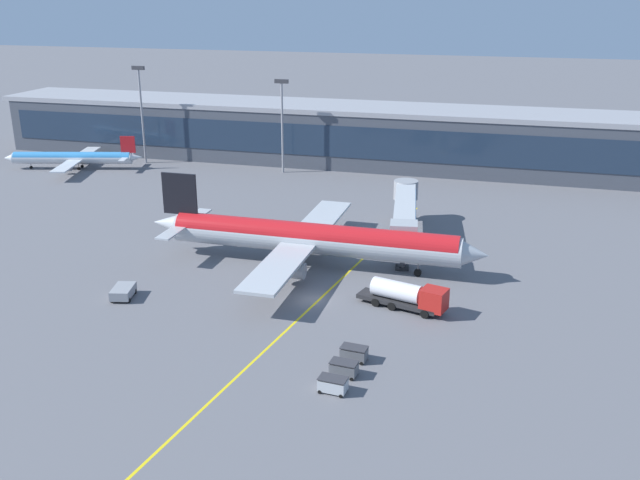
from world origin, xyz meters
TOP-DOWN VIEW (x-y plane):
  - ground_plane at (0.00, 0.00)m, footprint 700.00×700.00m
  - apron_lead_in_line at (1.02, 2.00)m, footprint 11.65×79.23m
  - terminal_building at (-12.48, 71.23)m, footprint 160.40×17.09m
  - main_airliner at (-3.38, 10.87)m, footprint 46.88×37.22m
  - jet_bridge at (7.16, 24.28)m, footprint 7.08×25.19m
  - fuel_tanker at (11.48, 0.43)m, footprint 11.08×5.22m
  - pushback_tug at (-22.37, -5.59)m, footprint 3.13×4.24m
  - baggage_cart_0 at (7.62, -19.39)m, footprint 2.77×1.82m
  - baggage_cart_1 at (7.89, -16.20)m, footprint 2.77×1.82m
  - baggage_cart_2 at (8.16, -13.01)m, footprint 2.77×1.82m
  - commuter_jet_far at (-66.75, 50.15)m, footprint 28.64×23.14m
  - apron_light_mast_0 at (-23.59, 59.27)m, footprint 2.80×0.50m
  - apron_light_mast_1 at (-55.04, 59.27)m, footprint 2.80×0.50m

SIDE VIEW (x-z plane):
  - ground_plane at x=0.00m, z-range 0.00..0.00m
  - apron_lead_in_line at x=1.02m, z-range 0.00..0.01m
  - baggage_cart_0 at x=7.62m, z-range 0.04..1.52m
  - baggage_cart_1 at x=7.89m, z-range 0.04..1.52m
  - baggage_cart_2 at x=8.16m, z-range 0.04..1.52m
  - pushback_tug at x=-22.37m, z-range 0.15..1.55m
  - fuel_tanker at x=11.48m, z-range 0.12..3.37m
  - commuter_jet_far at x=-66.75m, z-range -1.09..5.87m
  - main_airliner at x=-3.38m, z-range -1.88..9.69m
  - jet_bridge at x=7.16m, z-range 1.62..8.22m
  - terminal_building at x=-12.48m, z-range 0.02..12.46m
  - apron_light_mast_0 at x=-23.59m, z-range 1.89..20.74m
  - apron_light_mast_1 at x=-55.04m, z-range 1.93..22.51m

